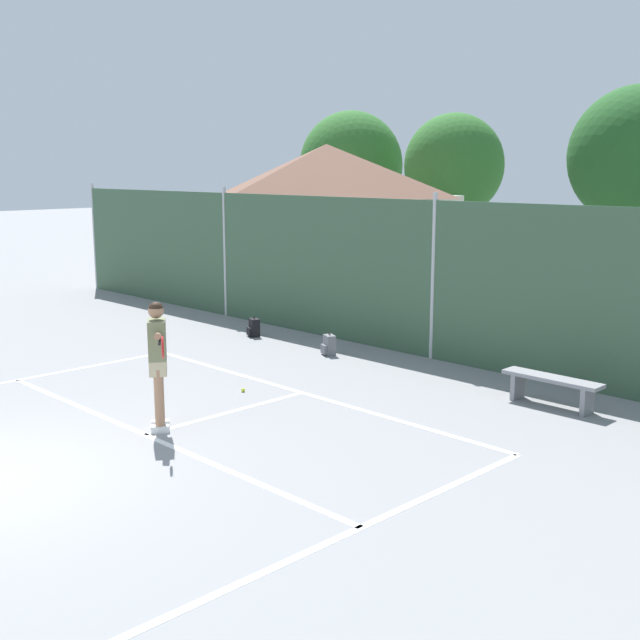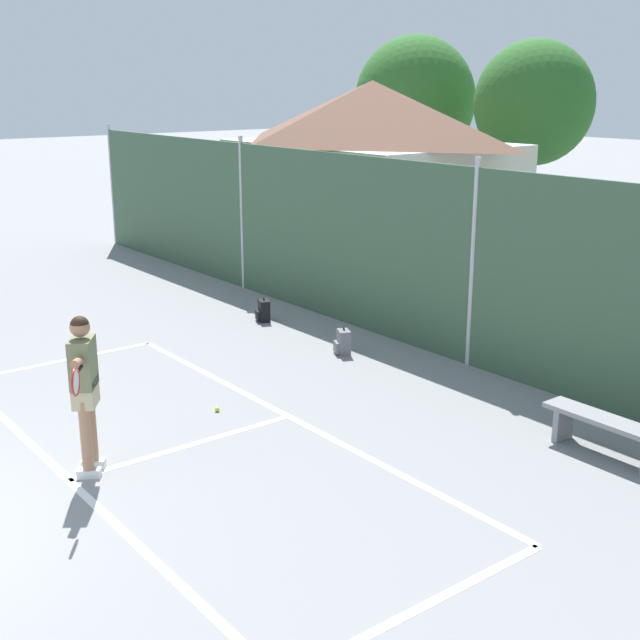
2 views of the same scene
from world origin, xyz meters
TOP-DOWN VIEW (x-y plane):
  - chainlink_fence at (0.00, 9.00)m, footprint 26.09×0.09m
  - clubhouse_building at (-6.75, 12.83)m, footprint 6.60×5.03m
  - tennis_player at (-0.03, 2.75)m, footprint 1.26×0.79m
  - tennis_ball at (-0.73, 4.84)m, footprint 0.07×0.07m
  - backpack_black at (-4.03, 7.84)m, footprint 0.33×0.32m
  - backpack_grey at (-1.62, 7.77)m, footprint 0.33×0.33m
  - courtside_bench at (3.30, 7.76)m, footprint 1.60×0.36m

SIDE VIEW (x-z plane):
  - tennis_ball at x=-0.73m, z-range 0.00..0.07m
  - backpack_black at x=-4.03m, z-range -0.04..0.42m
  - backpack_grey at x=-1.62m, z-range -0.04..0.42m
  - courtside_bench at x=3.30m, z-range 0.12..0.60m
  - tennis_player at x=-0.03m, z-range 0.18..2.04m
  - chainlink_fence at x=0.00m, z-range -0.07..3.16m
  - clubhouse_building at x=-6.75m, z-range 0.08..4.42m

